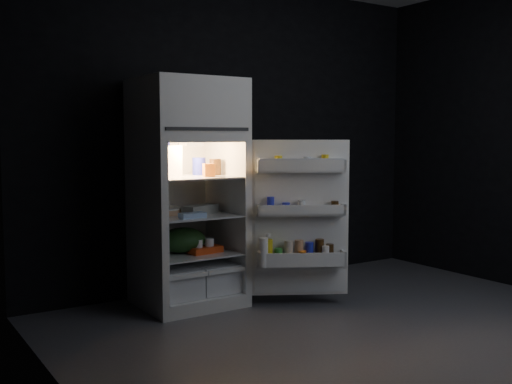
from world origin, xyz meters
TOP-DOWN VIEW (x-y plane):
  - floor at (0.00, 0.00)m, footprint 4.00×3.40m
  - wall_back at (0.00, 1.70)m, footprint 4.00×0.00m
  - wall_left at (-2.00, 0.00)m, footprint 0.00×3.40m
  - refrigerator at (-0.71, 1.32)m, footprint 0.76×0.71m
  - fridge_door at (-0.00, 0.76)m, footprint 0.72×0.52m
  - milk_jug at (-0.84, 1.37)m, footprint 0.20×0.20m
  - mayo_jar at (-0.57, 1.37)m, footprint 0.12×0.12m
  - jam_jar at (-0.46, 1.29)m, footprint 0.10×0.10m
  - amber_bottle at (-0.98, 1.37)m, footprint 0.10×0.10m
  - small_carton at (-0.60, 1.14)m, footprint 0.09×0.08m
  - egg_carton at (-0.62, 1.25)m, footprint 0.34×0.23m
  - pie at (-0.87, 1.40)m, footprint 0.40×0.40m
  - flat_package at (-0.78, 1.06)m, footprint 0.20×0.10m
  - wrapped_pkg at (-0.47, 1.43)m, footprint 0.11×0.09m
  - produce_bag at (-0.76, 1.28)m, footprint 0.41×0.36m
  - yogurt_tray at (-0.62, 1.17)m, footprint 0.28×0.17m
  - small_can_red at (-0.57, 1.43)m, footprint 0.08×0.08m
  - small_can_silver at (-0.50, 1.44)m, footprint 0.06×0.06m

SIDE VIEW (x-z plane):
  - floor at x=0.00m, z-range 0.00..0.00m
  - yogurt_tray at x=-0.62m, z-range 0.43..0.48m
  - small_can_red at x=-0.57m, z-range 0.43..0.52m
  - small_can_silver at x=-0.50m, z-range 0.43..0.52m
  - produce_bag at x=-0.76m, z-range 0.43..0.62m
  - fridge_door at x=0.00m, z-range 0.07..1.29m
  - pie at x=-0.87m, z-range 0.73..0.77m
  - flat_package at x=-0.78m, z-range 0.73..0.77m
  - wrapped_pkg at x=-0.47m, z-range 0.73..0.78m
  - egg_carton at x=-0.62m, z-range 0.73..0.80m
  - refrigerator at x=-0.71m, z-range 0.07..1.85m
  - small_carton at x=-0.60m, z-range 1.03..1.13m
  - jam_jar at x=-0.46m, z-range 1.03..1.16m
  - mayo_jar at x=-0.57m, z-range 1.03..1.17m
  - amber_bottle at x=-0.98m, z-range 1.03..1.25m
  - milk_jug at x=-0.84m, z-range 1.03..1.27m
  - wall_back at x=0.00m, z-range 0.00..2.70m
  - wall_left at x=-2.00m, z-range 0.00..2.70m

